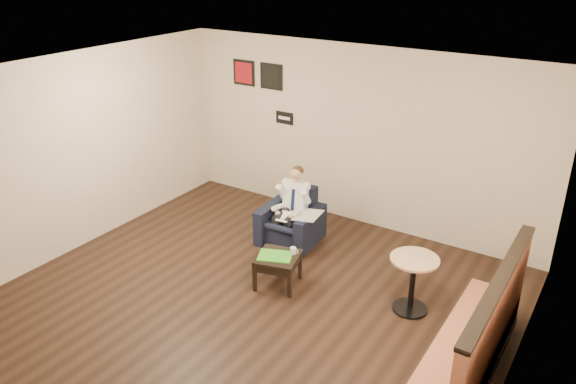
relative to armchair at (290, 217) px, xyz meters
The scene contains 18 objects.
ground 1.94m from the armchair, 76.11° to the right, with size 6.00×6.00×0.00m, color black.
wall_back 1.60m from the armchair, 68.43° to the left, with size 6.00×0.02×2.80m, color beige.
wall_left 3.30m from the armchair, 144.04° to the right, with size 0.02×6.00×2.80m, color beige.
wall_right 4.04m from the armchair, 28.10° to the right, with size 0.02×6.00×2.80m, color beige.
ceiling 3.06m from the armchair, 76.11° to the right, with size 6.00×6.00×0.02m, color white.
seating_sign 1.80m from the armchair, 126.51° to the left, with size 0.32×0.02×0.20m, color black.
art_print_left 2.66m from the armchair, 145.27° to the left, with size 0.42×0.03×0.42m, color maroon.
art_print_right 2.36m from the armchair, 133.82° to the left, with size 0.42×0.03×0.42m, color black.
armchair is the anchor object (origin of this frame).
seated_man 0.18m from the armchair, 85.68° to the right, with size 0.52×0.77×1.08m, color white, non-canonical shape.
lap_papers 0.21m from the armchair, 85.68° to the right, with size 0.18×0.26×0.01m, color white.
newspaper 0.37m from the armchair, 10.24° to the right, with size 0.34×0.43×0.01m, color silver.
side_table 1.22m from the armchair, 65.35° to the right, with size 0.52×0.52×0.43m, color black.
green_folder 1.22m from the armchair, 66.83° to the right, with size 0.43×0.30×0.01m, color green.
coffee_mug 1.14m from the armchair, 55.82° to the right, with size 0.08×0.08×0.09m, color white.
smartphone 1.07m from the armchair, 61.41° to the right, with size 0.13×0.07×0.01m, color black.
banquette 3.40m from the armchair, 25.93° to the right, with size 0.58×2.44×1.25m, color #A4583F.
cafe_table 2.28m from the armchair, 17.59° to the right, with size 0.58×0.58×0.73m, color tan.
Camera 1 is at (3.54, -4.45, 4.11)m, focal length 35.00 mm.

